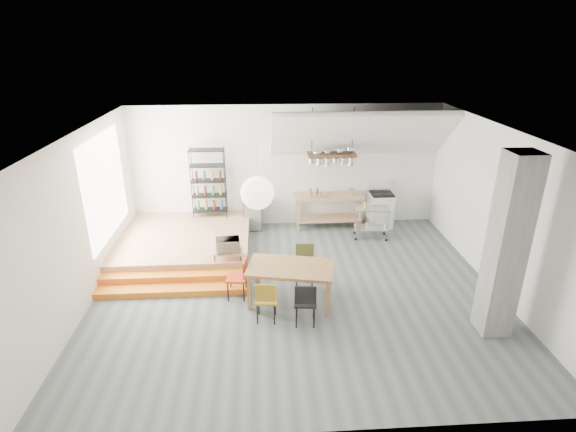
{
  "coord_description": "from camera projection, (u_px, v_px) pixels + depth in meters",
  "views": [
    {
      "loc": [
        -0.68,
        -7.83,
        4.84
      ],
      "look_at": [
        -0.12,
        0.8,
        1.31
      ],
      "focal_mm": 28.0,
      "sensor_mm": 36.0,
      "label": 1
    }
  ],
  "objects": [
    {
      "name": "slope_ceiling",
      "position": [
        361.0,
        134.0,
        10.92
      ],
      "size": [
        4.4,
        1.44,
        1.32
      ],
      "primitive_type": "cube",
      "rotation": [
        -0.73,
        0.0,
        0.0
      ],
      "color": "white",
      "rests_on": "wall_back"
    },
    {
      "name": "microwave",
      "position": [
        228.0,
        245.0,
        9.45
      ],
      "size": [
        0.53,
        0.38,
        0.27
      ],
      "primitive_type": "imported",
      "rotation": [
        0.0,
        0.0,
        0.1
      ],
      "color": "beige",
      "rests_on": "microwave_shelf"
    },
    {
      "name": "window_pane",
      "position": [
        106.0,
        187.0,
        9.57
      ],
      "size": [
        0.02,
        2.5,
        2.2
      ],
      "primitive_type": "cube",
      "color": "white",
      "rests_on": "wall_left"
    },
    {
      "name": "wall_left",
      "position": [
        81.0,
        223.0,
        8.26
      ],
      "size": [
        0.04,
        7.0,
        3.2
      ],
      "primitive_type": "cube",
      "color": "silver",
      "rests_on": "ground"
    },
    {
      "name": "microwave_shelf",
      "position": [
        228.0,
        251.0,
        9.5
      ],
      "size": [
        0.6,
        0.4,
        0.16
      ],
      "color": "#A67A53",
      "rests_on": "platform"
    },
    {
      "name": "wall_back",
      "position": [
        286.0,
        167.0,
        11.73
      ],
      "size": [
        8.0,
        0.04,
        3.2
      ],
      "primitive_type": "cube",
      "color": "silver",
      "rests_on": "ground"
    },
    {
      "name": "chair_mustard",
      "position": [
        266.0,
        298.0,
        7.93
      ],
      "size": [
        0.41,
        0.41,
        0.83
      ],
      "rotation": [
        0.0,
        0.0,
        3.05
      ],
      "color": "#A2781B",
      "rests_on": "ground"
    },
    {
      "name": "platform",
      "position": [
        186.0,
        242.0,
        10.72
      ],
      "size": [
        3.0,
        3.0,
        0.4
      ],
      "primitive_type": "cube",
      "color": "#A67A53",
      "rests_on": "ground"
    },
    {
      "name": "step_lower",
      "position": [
        172.0,
        290.0,
        8.97
      ],
      "size": [
        3.0,
        0.35,
        0.13
      ],
      "primitive_type": "cube",
      "color": "orange",
      "rests_on": "ground"
    },
    {
      "name": "wall_right",
      "position": [
        502.0,
        212.0,
        8.73
      ],
      "size": [
        0.04,
        7.0,
        3.2
      ],
      "primitive_type": "cube",
      "color": "silver",
      "rests_on": "ground"
    },
    {
      "name": "mini_fridge",
      "position": [
        253.0,
        214.0,
        11.85
      ],
      "size": [
        0.47,
        0.47,
        0.8
      ],
      "primitive_type": "cube",
      "color": "black",
      "rests_on": "ground"
    },
    {
      "name": "kitchen_counter",
      "position": [
        328.0,
        205.0,
        11.84
      ],
      "size": [
        1.8,
        0.6,
        0.91
      ],
      "color": "#A67A53",
      "rests_on": "ground"
    },
    {
      "name": "concrete_column",
      "position": [
        506.0,
        247.0,
        7.31
      ],
      "size": [
        0.5,
        0.5,
        3.2
      ],
      "primitive_type": "cube",
      "color": "slate",
      "rests_on": "ground"
    },
    {
      "name": "step_upper",
      "position": [
        175.0,
        279.0,
        9.27
      ],
      "size": [
        3.0,
        0.35,
        0.27
      ],
      "primitive_type": "cube",
      "color": "orange",
      "rests_on": "ground"
    },
    {
      "name": "pot_rack",
      "position": [
        333.0,
        157.0,
        11.12
      ],
      "size": [
        1.2,
        0.5,
        1.43
      ],
      "color": "#3C2818",
      "rests_on": "ceiling"
    },
    {
      "name": "chair_olive",
      "position": [
        305.0,
        261.0,
        9.18
      ],
      "size": [
        0.43,
        0.43,
        0.86
      ],
      "rotation": [
        0.0,
        0.0,
        -0.1
      ],
      "color": "brown",
      "rests_on": "ground"
    },
    {
      "name": "rolling_cart",
      "position": [
        372.0,
        218.0,
        11.25
      ],
      "size": [
        0.87,
        0.56,
        0.81
      ],
      "rotation": [
        0.0,
        0.0,
        -0.13
      ],
      "color": "silver",
      "rests_on": "ground"
    },
    {
      "name": "chair_red",
      "position": [
        240.0,
        275.0,
        8.68
      ],
      "size": [
        0.43,
        0.43,
        0.84
      ],
      "rotation": [
        0.0,
        0.0,
        -1.69
      ],
      "color": "#BA331A",
      "rests_on": "ground"
    },
    {
      "name": "paper_lantern",
      "position": [
        257.0,
        193.0,
        7.98
      ],
      "size": [
        0.6,
        0.6,
        0.6
      ],
      "primitive_type": "sphere",
      "color": "white",
      "rests_on": "ceiling"
    },
    {
      "name": "dining_table",
      "position": [
        291.0,
        270.0,
        8.48
      ],
      "size": [
        1.76,
        1.21,
        0.76
      ],
      "rotation": [
        0.0,
        0.0,
        -0.2
      ],
      "color": "olive",
      "rests_on": "ground"
    },
    {
      "name": "wire_shelving",
      "position": [
        209.0,
        182.0,
        11.44
      ],
      "size": [
        0.88,
        0.38,
        1.8
      ],
      "color": "black",
      "rests_on": "platform"
    },
    {
      "name": "bowl",
      "position": [
        322.0,
        195.0,
        11.67
      ],
      "size": [
        0.27,
        0.27,
        0.05
      ],
      "primitive_type": "imported",
      "rotation": [
        0.0,
        0.0,
        -0.38
      ],
      "color": "silver",
      "rests_on": "kitchen_counter"
    },
    {
      "name": "ceiling",
      "position": [
        298.0,
        133.0,
        7.89
      ],
      "size": [
        8.0,
        7.0,
        0.02
      ],
      "primitive_type": "cube",
      "color": "white",
      "rests_on": "wall_back"
    },
    {
      "name": "floor",
      "position": [
        297.0,
        290.0,
        9.1
      ],
      "size": [
        8.0,
        8.0,
        0.0
      ],
      "primitive_type": "plane",
      "color": "#505A5D",
      "rests_on": "ground"
    },
    {
      "name": "stove",
      "position": [
        380.0,
        209.0,
        11.98
      ],
      "size": [
        0.6,
        0.6,
        1.18
      ],
      "color": "white",
      "rests_on": "ground"
    },
    {
      "name": "chair_black",
      "position": [
        305.0,
        300.0,
        7.83
      ],
      "size": [
        0.43,
        0.43,
        0.85
      ],
      "rotation": [
        0.0,
        0.0,
        3.04
      ],
      "color": "black",
      "rests_on": "ground"
    }
  ]
}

